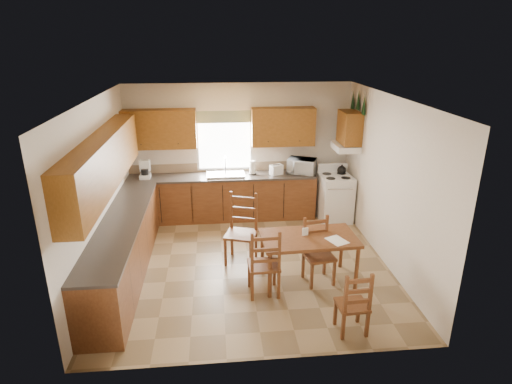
{
  "coord_description": "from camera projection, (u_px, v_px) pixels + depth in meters",
  "views": [
    {
      "loc": [
        -0.49,
        -6.22,
        3.55
      ],
      "look_at": [
        0.15,
        0.3,
        1.15
      ],
      "focal_mm": 30.0,
      "sensor_mm": 36.0,
      "label": 1
    }
  ],
  "objects": [
    {
      "name": "wall_left",
      "position": [
        99.0,
        192.0,
        6.41
      ],
      "size": [
        4.5,
        4.5,
        0.0
      ],
      "primitive_type": "plane",
      "color": "silver",
      "rests_on": "floor"
    },
    {
      "name": "floor",
      "position": [
        249.0,
        264.0,
        7.08
      ],
      "size": [
        4.5,
        4.5,
        0.0
      ],
      "primitive_type": "plane",
      "color": "#907550",
      "rests_on": "ground"
    },
    {
      "name": "chair_near_right",
      "position": [
        353.0,
        301.0,
        5.33
      ],
      "size": [
        0.39,
        0.38,
        0.89
      ],
      "primitive_type": "cube",
      "rotation": [
        0.0,
        0.0,
        3.2
      ],
      "color": "brown",
      "rests_on": "floor"
    },
    {
      "name": "chair_far_right",
      "position": [
        319.0,
        252.0,
        6.4
      ],
      "size": [
        0.49,
        0.47,
        1.0
      ],
      "primitive_type": "cube",
      "rotation": [
        0.0,
        0.0,
        0.18
      ],
      "color": "brown",
      "rests_on": "floor"
    },
    {
      "name": "window_pane",
      "position": [
        225.0,
        142.0,
        8.59
      ],
      "size": [
        1.05,
        0.01,
        1.1
      ],
      "primitive_type": "cube",
      "color": "white",
      "rests_on": "wall_back"
    },
    {
      "name": "coffeemaker",
      "position": [
        145.0,
        169.0,
        8.33
      ],
      "size": [
        0.23,
        0.27,
        0.38
      ],
      "primitive_type": "cube",
      "rotation": [
        0.0,
        0.0,
        0.02
      ],
      "color": "white",
      "rests_on": "counter_back"
    },
    {
      "name": "chair_far_left",
      "position": [
        241.0,
        230.0,
        6.96
      ],
      "size": [
        0.6,
        0.58,
        1.15
      ],
      "primitive_type": "cube",
      "rotation": [
        0.0,
        0.0,
        -0.31
      ],
      "color": "brown",
      "rests_on": "floor"
    },
    {
      "name": "upper_cab_left",
      "position": [
        104.0,
        162.0,
        6.11
      ],
      "size": [
        0.33,
        3.6,
        0.75
      ],
      "primitive_type": "cube",
      "color": "brown",
      "rests_on": "wall_left"
    },
    {
      "name": "pine_decal_b",
      "position": [
        358.0,
        100.0,
        7.99
      ],
      "size": [
        0.22,
        0.22,
        0.36
      ],
      "primitive_type": "cone",
      "color": "black",
      "rests_on": "wall_right"
    },
    {
      "name": "chair_near_left",
      "position": [
        264.0,
        261.0,
        6.11
      ],
      "size": [
        0.45,
        0.43,
        1.05
      ],
      "primitive_type": "cube",
      "rotation": [
        0.0,
        0.0,
        3.18
      ],
      "color": "brown",
      "rests_on": "floor"
    },
    {
      "name": "microwave",
      "position": [
        302.0,
        166.0,
        8.65
      ],
      "size": [
        0.61,
        0.54,
        0.3
      ],
      "primitive_type": "imported",
      "rotation": [
        0.0,
        0.0,
        -0.41
      ],
      "color": "white",
      "rests_on": "counter_back"
    },
    {
      "name": "wall_back",
      "position": [
        239.0,
        150.0,
        8.72
      ],
      "size": [
        4.5,
        4.5,
        0.0
      ],
      "primitive_type": "plane",
      "color": "silver",
      "rests_on": "floor"
    },
    {
      "name": "counter_back",
      "position": [
        222.0,
        176.0,
        8.56
      ],
      "size": [
        3.75,
        0.63,
        0.04
      ],
      "primitive_type": "cube",
      "color": "#3D3631",
      "rests_on": "lower_cab_back"
    },
    {
      "name": "range_hood",
      "position": [
        346.0,
        147.0,
        8.29
      ],
      "size": [
        0.44,
        0.62,
        0.12
      ],
      "primitive_type": "cube",
      "color": "white",
      "rests_on": "wall_right"
    },
    {
      "name": "dining_table",
      "position": [
        308.0,
        259.0,
        6.46
      ],
      "size": [
        1.44,
        0.86,
        0.75
      ],
      "primitive_type": "cube",
      "rotation": [
        0.0,
        0.0,
        0.04
      ],
      "color": "brown",
      "rests_on": "floor"
    },
    {
      "name": "table_card",
      "position": [
        305.0,
        232.0,
        6.35
      ],
      "size": [
        0.09,
        0.04,
        0.12
      ],
      "primitive_type": "cube",
      "rotation": [
        0.0,
        0.0,
        0.2
      ],
      "color": "white",
      "rests_on": "dining_table"
    },
    {
      "name": "lower_cab_left",
      "position": [
        124.0,
        249.0,
        6.61
      ],
      "size": [
        0.6,
        3.6,
        0.88
      ],
      "primitive_type": "cube",
      "color": "brown",
      "rests_on": "floor"
    },
    {
      "name": "toaster",
      "position": [
        276.0,
        170.0,
        8.59
      ],
      "size": [
        0.29,
        0.24,
        0.2
      ],
      "primitive_type": "cube",
      "rotation": [
        0.0,
        0.0,
        0.43
      ],
      "color": "white",
      "rests_on": "counter_back"
    },
    {
      "name": "counter_left",
      "position": [
        121.0,
        222.0,
        6.46
      ],
      "size": [
        0.63,
        3.6,
        0.04
      ],
      "primitive_type": "cube",
      "color": "#3D3631",
      "rests_on": "lower_cab_left"
    },
    {
      "name": "backsplash",
      "position": [
        221.0,
        167.0,
        8.8
      ],
      "size": [
        3.75,
        0.01,
        0.18
      ],
      "primitive_type": "cube",
      "color": "#866F54",
      "rests_on": "counter_back"
    },
    {
      "name": "pine_decal_a",
      "position": [
        364.0,
        105.0,
        7.71
      ],
      "size": [
        0.22,
        0.22,
        0.36
      ],
      "primitive_type": "cone",
      "color": "black",
      "rests_on": "wall_right"
    },
    {
      "name": "paper_towel",
      "position": [
        252.0,
        168.0,
        8.59
      ],
      "size": [
        0.14,
        0.14,
        0.28
      ],
      "primitive_type": "cylinder",
      "rotation": [
        0.0,
        0.0,
        -0.16
      ],
      "color": "white",
      "rests_on": "counter_back"
    },
    {
      "name": "pine_decal_c",
      "position": [
        353.0,
        100.0,
        8.31
      ],
      "size": [
        0.22,
        0.22,
        0.36
      ],
      "primitive_type": "cone",
      "color": "black",
      "rests_on": "wall_right"
    },
    {
      "name": "upper_cab_stove",
      "position": [
        350.0,
        128.0,
        8.16
      ],
      "size": [
        0.33,
        0.62,
        0.62
      ],
      "primitive_type": "cube",
      "color": "brown",
      "rests_on": "wall_right"
    },
    {
      "name": "upper_cab_back_right",
      "position": [
        283.0,
        127.0,
        8.47
      ],
      "size": [
        1.25,
        0.33,
        0.75
      ],
      "primitive_type": "cube",
      "color": "brown",
      "rests_on": "wall_back"
    },
    {
      "name": "window_valance",
      "position": [
        224.0,
        117.0,
        8.4
      ],
      "size": [
        1.19,
        0.01,
        0.24
      ],
      "primitive_type": "cube",
      "color": "#405C32",
      "rests_on": "wall_back"
    },
    {
      "name": "wall_right",
      "position": [
        388.0,
        182.0,
        6.82
      ],
      "size": [
        4.5,
        4.5,
        0.0
      ],
      "primitive_type": "plane",
      "color": "silver",
      "rests_on": "floor"
    },
    {
      "name": "ceiling",
      "position": [
        248.0,
        99.0,
        6.15
      ],
      "size": [
        4.5,
        4.5,
        0.0
      ],
      "primitive_type": "plane",
      "color": "olive",
      "rests_on": "floor"
    },
    {
      "name": "lower_cab_back",
      "position": [
        223.0,
        198.0,
        8.72
      ],
      "size": [
        3.75,
        0.6,
        0.88
      ],
      "primitive_type": "cube",
      "color": "brown",
      "rests_on": "floor"
    },
    {
      "name": "upper_cab_back_left",
      "position": [
        160.0,
        129.0,
        8.25
      ],
      "size": [
        1.41,
        0.33,
        0.75
      ],
      "primitive_type": "cube",
      "color": "brown",
      "rests_on": "wall_back"
    },
    {
      "name": "window_frame",
      "position": [
        225.0,
        141.0,
        8.6
      ],
      "size": [
        1.13,
        0.02,
        1.18
      ],
      "primitive_type": "cube",
      "color": "white",
      "rests_on": "wall_back"
    },
    {
      "name": "sink_basin",
      "position": [
        226.0,
        174.0,
        8.56
      ],
      "size": [
        0.75,
        0.45,
        0.04
      ],
      "primitive_type": "cube",
      "color": "silver",
      "rests_on": "counter_back"
    },
    {
      "name": "stove",
      "position": [
        335.0,
        199.0,
        8.63
      ],
      "size": [
        0.65,
        0.67,
        0.92
      ],
      "primitive_type": "cube",
      "rotation": [
        0.0,
        0.0,
        0.05
      ],
      "color": "white",
      "rests_on": "floor"
    },
    {
      "name": "wall_front",
      "position": [
        265.0,
        257.0,
        4.52
      ],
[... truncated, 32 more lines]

